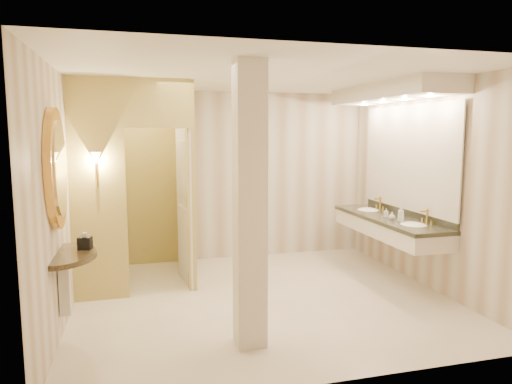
% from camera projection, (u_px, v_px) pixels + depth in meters
% --- Properties ---
extents(floor, '(4.50, 4.50, 0.00)m').
position_uv_depth(floor, '(263.00, 299.00, 5.65)').
color(floor, '#EFE2CE').
rests_on(floor, ground).
extents(ceiling, '(4.50, 4.50, 0.00)m').
position_uv_depth(ceiling, '(263.00, 76.00, 5.31)').
color(ceiling, white).
rests_on(ceiling, wall_back).
extents(wall_back, '(4.50, 0.02, 2.70)m').
position_uv_depth(wall_back, '(230.00, 176.00, 7.40)').
color(wall_back, beige).
rests_on(wall_back, floor).
extents(wall_front, '(4.50, 0.02, 2.70)m').
position_uv_depth(wall_front, '(332.00, 221.00, 3.56)').
color(wall_front, beige).
rests_on(wall_front, floor).
extents(wall_left, '(0.02, 4.00, 2.70)m').
position_uv_depth(wall_left, '(63.00, 197.00, 4.92)').
color(wall_left, beige).
rests_on(wall_left, floor).
extents(wall_right, '(0.02, 4.00, 2.70)m').
position_uv_depth(wall_right, '(426.00, 185.00, 6.05)').
color(wall_right, beige).
rests_on(wall_right, floor).
extents(toilet_closet, '(1.50, 1.55, 2.70)m').
position_uv_depth(toilet_closet, '(165.00, 182.00, 6.13)').
color(toilet_closet, tan).
rests_on(toilet_closet, floor).
extents(wall_sconce, '(0.14, 0.14, 0.42)m').
position_uv_depth(wall_sconce, '(96.00, 159.00, 5.36)').
color(wall_sconce, '#BA933B').
rests_on(wall_sconce, toilet_closet).
extents(vanity, '(0.75, 2.38, 2.09)m').
position_uv_depth(vanity, '(393.00, 163.00, 6.33)').
color(vanity, silver).
rests_on(vanity, floor).
extents(console_shelf, '(0.89, 0.89, 1.90)m').
position_uv_depth(console_shelf, '(58.00, 207.00, 4.38)').
color(console_shelf, black).
rests_on(console_shelf, floor).
extents(pillar, '(0.28, 0.28, 2.70)m').
position_uv_depth(pillar, '(250.00, 207.00, 4.28)').
color(pillar, silver).
rests_on(pillar, floor).
extents(tissue_box, '(0.14, 0.14, 0.13)m').
position_uv_depth(tissue_box, '(85.00, 243.00, 4.60)').
color(tissue_box, black).
rests_on(tissue_box, console_shelf).
extents(toilet, '(0.48, 0.77, 0.76)m').
position_uv_depth(toilet, '(111.00, 253.00, 6.35)').
color(toilet, white).
rests_on(toilet, floor).
extents(soap_bottle_a, '(0.07, 0.07, 0.12)m').
position_uv_depth(soap_bottle_a, '(386.00, 213.00, 6.37)').
color(soap_bottle_a, beige).
rests_on(soap_bottle_a, vanity).
extents(soap_bottle_b, '(0.11, 0.11, 0.11)m').
position_uv_depth(soap_bottle_b, '(392.00, 216.00, 6.16)').
color(soap_bottle_b, silver).
rests_on(soap_bottle_b, vanity).
extents(soap_bottle_c, '(0.11, 0.11, 0.22)m').
position_uv_depth(soap_bottle_c, '(401.00, 214.00, 6.00)').
color(soap_bottle_c, '#C6B28C').
rests_on(soap_bottle_c, vanity).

